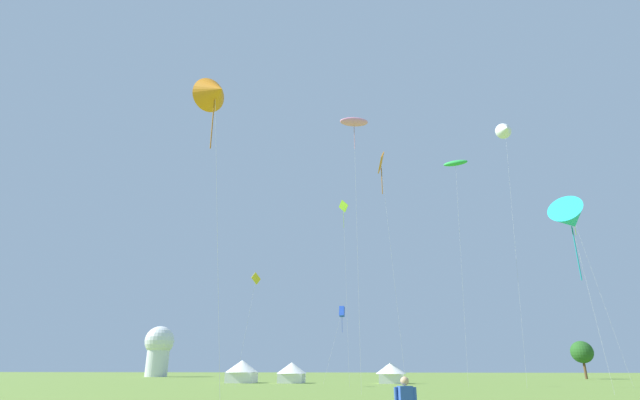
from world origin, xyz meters
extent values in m
ellipsoid|color=#99DB2D|center=(26.84, 48.66, 18.09)|extent=(1.34, 2.41, 0.74)
cylinder|color=olive|center=(26.84, 48.66, 16.81)|extent=(0.05, 0.05, 1.69)
cylinder|color=#B2B2B7|center=(27.96, 48.14, 9.05)|extent=(2.27, 1.07, 18.09)
ellipsoid|color=pink|center=(2.91, 35.69, 24.97)|extent=(2.99, 1.76, 1.07)
cylinder|color=#A9627C|center=(2.91, 35.69, 23.23)|extent=(0.06, 0.06, 2.42)
cylinder|color=#B2B2B7|center=(2.97, 34.53, 12.49)|extent=(0.13, 2.34, 24.98)
cube|color=blue|center=(-0.59, 58.34, 9.02)|extent=(0.74, 1.02, 1.43)
cylinder|color=#183599|center=(-0.59, 58.34, 7.48)|extent=(0.04, 0.04, 2.34)
cylinder|color=#B2B2B7|center=(-1.75, 57.47, 4.51)|extent=(2.35, 1.76, 9.02)
cone|color=white|center=(21.03, 49.11, 29.97)|extent=(2.06, 2.14, 2.32)
cylinder|color=#B2B2B7|center=(20.10, 48.63, 14.98)|extent=(1.89, 0.97, 29.97)
cube|color=orange|center=(5.47, 46.93, 25.39)|extent=(0.89, 3.03, 2.94)
cylinder|color=#A75C11|center=(5.47, 46.93, 22.98)|extent=(0.09, 0.09, 3.31)
cylinder|color=#B2B2B7|center=(6.20, 46.63, 12.70)|extent=(1.48, 0.61, 25.40)
cone|color=#1EB7CC|center=(21.66, 36.29, 14.38)|extent=(4.49, 4.64, 3.78)
cylinder|color=teal|center=(21.66, 36.29, 11.23)|extent=(0.09, 0.09, 4.74)
cylinder|color=#B2B2B7|center=(21.84, 35.70, 7.19)|extent=(0.38, 1.20, 14.38)
cube|color=#99DB2D|center=(0.69, 48.26, 20.47)|extent=(1.24, 1.03, 1.46)
cylinder|color=olive|center=(0.69, 48.26, 18.90)|extent=(0.05, 0.05, 2.34)
cylinder|color=#B2B2B7|center=(0.91, 47.33, 10.24)|extent=(0.46, 1.89, 20.47)
cone|color=orange|center=(-5.73, 20.79, 19.71)|extent=(3.47, 3.47, 2.80)
cylinder|color=#A75C11|center=(-5.73, 20.79, 17.27)|extent=(0.08, 0.08, 3.63)
cylinder|color=#B2B2B7|center=(-4.51, 19.87, 9.86)|extent=(2.47, 1.86, 19.71)
cube|color=yellow|center=(-9.47, 46.92, 11.65)|extent=(0.80, 1.29, 1.47)
cylinder|color=#B2B2B7|center=(-10.03, 45.82, 5.82)|extent=(1.14, 2.21, 11.65)
ellipsoid|color=green|center=(14.75, 50.03, 26.14)|extent=(3.15, 1.95, 0.97)
cylinder|color=#B2B2B7|center=(14.09, 49.38, 13.07)|extent=(1.34, 1.34, 26.14)
cube|color=#2D51AD|center=(5.53, 7.36, 1.20)|extent=(0.42, 0.34, 0.60)
sphere|color=tan|center=(5.53, 7.36, 1.62)|extent=(0.22, 0.22, 0.22)
cylinder|color=#2D51AD|center=(5.29, 7.36, 1.20)|extent=(0.09, 0.09, 0.55)
cylinder|color=#2D51AD|center=(5.77, 7.36, 1.20)|extent=(0.09, 0.09, 0.55)
cube|color=white|center=(-14.30, 59.41, 0.67)|extent=(3.56, 3.56, 1.33)
cone|color=white|center=(-14.30, 59.41, 2.11)|extent=(4.45, 4.45, 1.56)
cube|color=white|center=(-7.48, 59.41, 0.60)|extent=(3.19, 3.19, 1.20)
cone|color=white|center=(-7.48, 59.41, 1.90)|extent=(3.99, 3.99, 1.40)
cube|color=white|center=(5.55, 59.41, 0.59)|extent=(3.15, 3.15, 1.18)
cone|color=white|center=(5.55, 59.41, 1.87)|extent=(3.94, 3.94, 1.38)
cylinder|color=white|center=(-45.48, 98.72, 3.00)|extent=(4.80, 4.80, 6.00)
sphere|color=white|center=(-45.48, 98.72, 7.60)|extent=(6.40, 6.40, 6.40)
cylinder|color=brown|center=(40.21, 89.20, 1.62)|extent=(0.44, 0.44, 3.24)
sphere|color=#23561E|center=(40.21, 89.20, 4.59)|extent=(3.86, 3.86, 3.86)
camera|label=1|loc=(5.10, -5.81, 1.95)|focal=26.42mm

